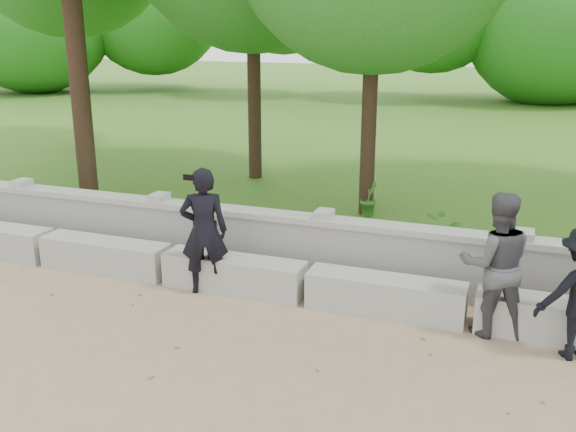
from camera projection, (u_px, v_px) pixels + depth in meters
name	position (u px, v px, depth m)	size (l,w,h in m)	color
ground	(79.00, 342.00, 7.06)	(80.00, 80.00, 0.00)	#99825E
lawn	(371.00, 134.00, 19.60)	(40.00, 22.00, 0.25)	#335A1A
concrete_bench	(167.00, 264.00, 8.70)	(11.90, 0.45, 0.45)	#A6A49D
parapet_wall	(191.00, 233.00, 9.26)	(12.50, 0.35, 0.90)	#9C9A93
man_main	(204.00, 231.00, 8.16)	(0.71, 0.67, 1.66)	black
visitor_left	(496.00, 264.00, 7.04)	(0.93, 0.80, 1.65)	#414146
shrub_b	(368.00, 198.00, 10.76)	(0.34, 0.27, 0.62)	#396E25
shrub_c	(447.00, 239.00, 8.69)	(0.57, 0.49, 0.63)	#396E25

